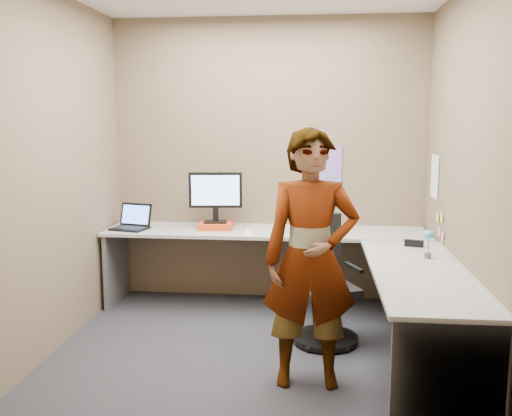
# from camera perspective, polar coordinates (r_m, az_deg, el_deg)

# --- Properties ---
(ground) EXTENTS (3.00, 3.00, 0.00)m
(ground) POSITION_cam_1_polar(r_m,az_deg,el_deg) (4.56, -0.22, -13.65)
(ground) COLOR #25252A
(ground) RESTS_ON ground
(wall_back) EXTENTS (3.00, 0.00, 3.00)m
(wall_back) POSITION_cam_1_polar(r_m,az_deg,el_deg) (5.52, 1.25, 4.76)
(wall_back) COLOR brown
(wall_back) RESTS_ON ground
(wall_right) EXTENTS (0.00, 2.70, 2.70)m
(wall_right) POSITION_cam_1_polar(r_m,az_deg,el_deg) (4.33, 19.94, 3.09)
(wall_right) COLOR brown
(wall_right) RESTS_ON ground
(wall_left) EXTENTS (0.00, 2.70, 2.70)m
(wall_left) POSITION_cam_1_polar(r_m,az_deg,el_deg) (4.64, -19.02, 3.49)
(wall_left) COLOR brown
(wall_left) RESTS_ON ground
(desk) EXTENTS (2.98, 2.58, 0.73)m
(desk) POSITION_cam_1_polar(r_m,az_deg,el_deg) (4.72, 5.60, -5.38)
(desk) COLOR #ABABAB
(desk) RESTS_ON ground
(paper_ream) EXTENTS (0.33, 0.26, 0.06)m
(paper_ream) POSITION_cam_1_polar(r_m,az_deg,el_deg) (5.33, -4.07, -1.79)
(paper_ream) COLOR red
(paper_ream) RESTS_ON desk
(monitor) EXTENTS (0.49, 0.17, 0.47)m
(monitor) POSITION_cam_1_polar(r_m,az_deg,el_deg) (5.30, -4.07, 1.51)
(monitor) COLOR black
(monitor) RESTS_ON paper_ream
(laptop) EXTENTS (0.38, 0.34, 0.23)m
(laptop) POSITION_cam_1_polar(r_m,az_deg,el_deg) (5.46, -12.27, -1.42)
(laptop) COLOR black
(laptop) RESTS_ON desk
(trackball_mouse) EXTENTS (0.12, 0.08, 0.07)m
(trackball_mouse) POSITION_cam_1_polar(r_m,az_deg,el_deg) (5.30, -2.32, -1.89)
(trackball_mouse) COLOR #B7B7BC
(trackball_mouse) RESTS_ON desk
(origami) EXTENTS (0.10, 0.10, 0.06)m
(origami) POSITION_cam_1_polar(r_m,az_deg,el_deg) (5.07, -0.81, -2.35)
(origami) COLOR white
(origami) RESTS_ON desk
(stapler) EXTENTS (0.16, 0.08, 0.05)m
(stapler) POSITION_cam_1_polar(r_m,az_deg,el_deg) (4.77, 15.53, -3.42)
(stapler) COLOR black
(stapler) RESTS_ON desk
(flower) EXTENTS (0.07, 0.07, 0.22)m
(flower) POSITION_cam_1_polar(r_m,az_deg,el_deg) (4.38, 16.87, -3.02)
(flower) COLOR brown
(flower) RESTS_ON desk
(calendar_purple) EXTENTS (0.30, 0.01, 0.40)m
(calendar_purple) POSITION_cam_1_polar(r_m,az_deg,el_deg) (5.49, 6.98, 4.15)
(calendar_purple) COLOR #846BB7
(calendar_purple) RESTS_ON wall_back
(calendar_white) EXTENTS (0.01, 0.28, 0.38)m
(calendar_white) POSITION_cam_1_polar(r_m,az_deg,el_deg) (5.21, 17.44, 3.01)
(calendar_white) COLOR white
(calendar_white) RESTS_ON wall_right
(sticky_note_a) EXTENTS (0.01, 0.07, 0.07)m
(sticky_note_a) POSITION_cam_1_polar(r_m,az_deg,el_deg) (4.91, 18.07, -0.90)
(sticky_note_a) COLOR #F2E059
(sticky_note_a) RESTS_ON wall_right
(sticky_note_b) EXTENTS (0.01, 0.07, 0.07)m
(sticky_note_b) POSITION_cam_1_polar(r_m,az_deg,el_deg) (4.98, 17.88, -2.28)
(sticky_note_b) COLOR pink
(sticky_note_b) RESTS_ON wall_right
(sticky_note_c) EXTENTS (0.01, 0.07, 0.07)m
(sticky_note_c) POSITION_cam_1_polar(r_m,az_deg,el_deg) (4.87, 18.15, -2.78)
(sticky_note_c) COLOR pink
(sticky_note_c) RESTS_ON wall_right
(sticky_note_d) EXTENTS (0.01, 0.07, 0.07)m
(sticky_note_d) POSITION_cam_1_polar(r_m,az_deg,el_deg) (5.06, 17.70, -0.95)
(sticky_note_d) COLOR #F2E059
(sticky_note_d) RESTS_ON wall_right
(office_chair) EXTENTS (0.57, 0.57, 0.98)m
(office_chair) POSITION_cam_1_polar(r_m,az_deg,el_deg) (4.58, 6.71, -8.29)
(office_chair) COLOR black
(office_chair) RESTS_ON ground
(person) EXTENTS (0.65, 0.45, 1.70)m
(person) POSITION_cam_1_polar(r_m,az_deg,el_deg) (3.73, 5.50, -5.12)
(person) COLOR #999399
(person) RESTS_ON ground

